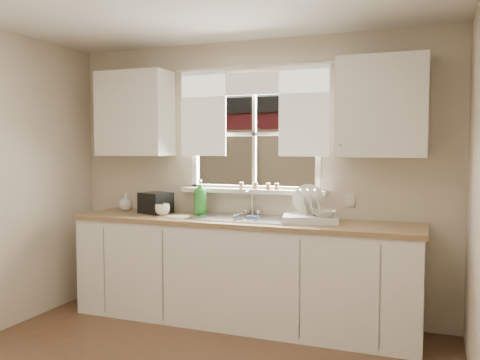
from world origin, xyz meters
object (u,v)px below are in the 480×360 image
at_px(soap_bottle_a, 200,197).
at_px(cup, 162,209).
at_px(dish_rack, 310,214).
at_px(black_appliance, 156,203).

distance_m(soap_bottle_a, cup, 0.36).
xyz_separation_m(dish_rack, cup, (-1.36, -0.06, -0.01)).
xyz_separation_m(soap_bottle_a, black_appliance, (-0.44, -0.06, -0.07)).
bearing_deg(black_appliance, dish_rack, 16.51).
bearing_deg(cup, dish_rack, 24.31).
bearing_deg(black_appliance, soap_bottle_a, 26.40).
bearing_deg(cup, black_appliance, 161.43).
xyz_separation_m(cup, black_appliance, (-0.14, 0.12, 0.04)).
bearing_deg(black_appliance, cup, -21.71).
relative_size(dish_rack, soap_bottle_a, 1.57).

